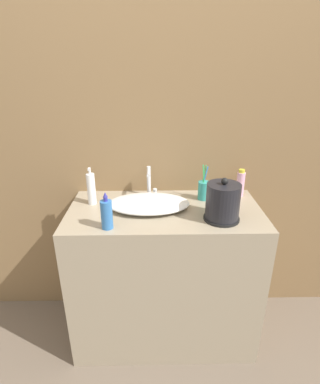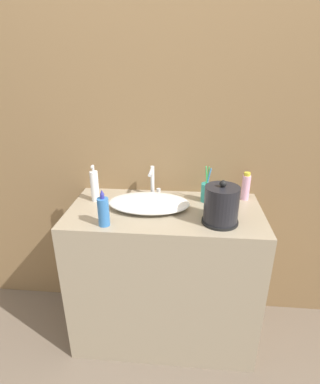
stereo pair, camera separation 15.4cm
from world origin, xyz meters
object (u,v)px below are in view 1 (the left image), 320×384
(lotion_bottle, at_px, (91,189))
(mouthwash_bottle, at_px, (240,183))
(shampoo_bottle, at_px, (107,214))
(electric_kettle, at_px, (223,203))
(faucet, at_px, (150,180))
(toothbrush_cup, at_px, (204,190))

(lotion_bottle, relative_size, mouthwash_bottle, 1.31)
(shampoo_bottle, bearing_deg, lotion_bottle, 114.10)
(electric_kettle, bearing_deg, faucet, 141.41)
(shampoo_bottle, relative_size, mouthwash_bottle, 1.14)
(toothbrush_cup, height_order, mouthwash_bottle, toothbrush_cup)
(faucet, distance_m, mouthwash_bottle, 0.52)
(mouthwash_bottle, bearing_deg, toothbrush_cup, -167.89)
(toothbrush_cup, bearing_deg, mouthwash_bottle, 12.11)
(lotion_bottle, height_order, shampoo_bottle, lotion_bottle)
(faucet, relative_size, electric_kettle, 0.81)
(shampoo_bottle, bearing_deg, mouthwash_bottle, 26.96)
(faucet, relative_size, lotion_bottle, 0.85)
(lotion_bottle, distance_m, shampoo_bottle, 0.30)
(faucet, distance_m, shampoo_bottle, 0.41)
(electric_kettle, bearing_deg, toothbrush_cup, 102.48)
(faucet, height_order, electric_kettle, electric_kettle)
(electric_kettle, xyz_separation_m, mouthwash_bottle, (0.17, 0.29, -0.01))
(toothbrush_cup, relative_size, shampoo_bottle, 1.14)
(toothbrush_cup, bearing_deg, lotion_bottle, -175.59)
(electric_kettle, distance_m, mouthwash_bottle, 0.33)
(shampoo_bottle, distance_m, mouthwash_bottle, 0.80)
(electric_kettle, bearing_deg, shampoo_bottle, -172.24)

